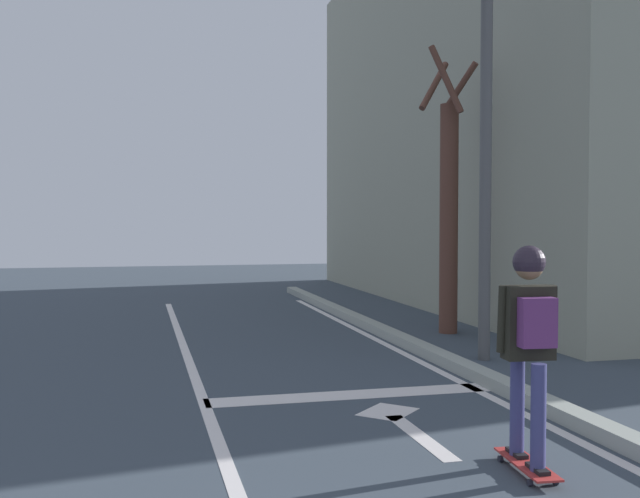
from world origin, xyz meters
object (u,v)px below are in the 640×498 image
Objects in this scene: skater at (529,327)px; traffic_signal_mast at (412,42)px; skateboard at (527,464)px; roadside_tree at (448,206)px.

traffic_signal_mast reaches higher than skater.
skateboard is 5.91m from traffic_signal_mast.
roadside_tree is at bearing 71.17° from skateboard.
skater is 0.28× the size of traffic_signal_mast.
skateboard is 0.49× the size of skater.
skater is at bearing -108.80° from roadside_tree.
roadside_tree is (2.22, 6.51, 1.01)m from skater.
roadside_tree is at bearing 56.36° from traffic_signal_mast.
skater reaches higher than skateboard.
traffic_signal_mast is (0.67, 4.17, 4.13)m from skateboard.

